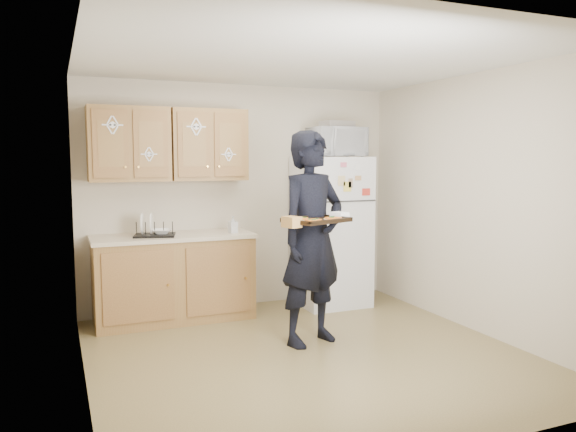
{
  "coord_description": "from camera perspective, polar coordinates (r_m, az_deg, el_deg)",
  "views": [
    {
      "loc": [
        -1.96,
        -4.27,
        1.69
      ],
      "look_at": [
        0.01,
        0.45,
        1.16
      ],
      "focal_mm": 35.0,
      "sensor_mm": 36.0,
      "label": 1
    }
  ],
  "objects": [
    {
      "name": "ceiling",
      "position": [
        4.77,
        2.08,
        15.71
      ],
      "size": [
        3.6,
        3.6,
        0.0
      ],
      "primitive_type": "plane",
      "color": "silver",
      "rests_on": "wall_back"
    },
    {
      "name": "wall_left",
      "position": [
        4.29,
        -20.35,
        -0.32
      ],
      "size": [
        0.04,
        3.6,
        2.5
      ],
      "primitive_type": "cube",
      "color": "beige",
      "rests_on": "floor"
    },
    {
      "name": "refrigerator",
      "position": [
        6.46,
        4.37,
        -1.55
      ],
      "size": [
        0.75,
        0.7,
        1.7
      ],
      "primitive_type": "cube",
      "color": "silver",
      "rests_on": "floor"
    },
    {
      "name": "dish_rack",
      "position": [
        5.82,
        -13.4,
        -1.24
      ],
      "size": [
        0.46,
        0.39,
        0.16
      ],
      "primitive_type": "cube",
      "rotation": [
        0.0,
        0.0,
        -0.25
      ],
      "color": "black",
      "rests_on": "countertop"
    },
    {
      "name": "countertop",
      "position": [
        5.91,
        -11.6,
        -2.06
      ],
      "size": [
        1.64,
        0.64,
        0.04
      ],
      "primitive_type": "cube",
      "color": "beige",
      "rests_on": "base_cabinet"
    },
    {
      "name": "wall_back",
      "position": [
        6.39,
        -4.73,
        1.98
      ],
      "size": [
        3.6,
        0.04,
        2.5
      ],
      "primitive_type": "cube",
      "color": "beige",
      "rests_on": "floor"
    },
    {
      "name": "bowl",
      "position": [
        5.84,
        -12.7,
        -1.55
      ],
      "size": [
        0.23,
        0.23,
        0.05
      ],
      "primitive_type": "imported",
      "rotation": [
        0.0,
        0.0,
        -0.18
      ],
      "color": "white",
      "rests_on": "dish_rack"
    },
    {
      "name": "floor",
      "position": [
        4.99,
        1.97,
        -13.84
      ],
      "size": [
        3.6,
        3.6,
        0.0
      ],
      "primitive_type": "plane",
      "color": "brown",
      "rests_on": "ground"
    },
    {
      "name": "cereal_box",
      "position": [
        7.03,
        7.2,
        -6.68
      ],
      "size": [
        0.2,
        0.07,
        0.32
      ],
      "primitive_type": "cube",
      "color": "gold",
      "rests_on": "floor"
    },
    {
      "name": "pizza_front_right",
      "position": [
        4.77,
        4.61,
        -0.24
      ],
      "size": [
        0.17,
        0.17,
        0.02
      ],
      "primitive_type": "cylinder",
      "color": "orange",
      "rests_on": "baking_tray"
    },
    {
      "name": "upper_cab_left",
      "position": [
        5.93,
        -15.87,
        7.02
      ],
      "size": [
        0.8,
        0.33,
        0.75
      ],
      "primitive_type": "cube",
      "color": "#8E5E31",
      "rests_on": "wall_back"
    },
    {
      "name": "foil_pan",
      "position": [
        6.42,
        5.0,
        9.27
      ],
      "size": [
        0.36,
        0.27,
        0.07
      ],
      "primitive_type": "cube",
      "rotation": [
        0.0,
        0.0,
        0.09
      ],
      "color": "silver",
      "rests_on": "microwave"
    },
    {
      "name": "pizza_back_left",
      "position": [
        4.73,
        1.19,
        -0.28
      ],
      "size": [
        0.17,
        0.17,
        0.02
      ],
      "primitive_type": "cylinder",
      "color": "orange",
      "rests_on": "baking_tray"
    },
    {
      "name": "microwave",
      "position": [
        6.38,
        4.96,
        7.49
      ],
      "size": [
        0.61,
        0.43,
        0.33
      ],
      "primitive_type": "imported",
      "rotation": [
        0.0,
        0.0,
        0.04
      ],
      "color": "silver",
      "rests_on": "refrigerator"
    },
    {
      "name": "soap_bottle",
      "position": [
        5.94,
        -5.62,
        -0.87
      ],
      "size": [
        0.09,
        0.09,
        0.18
      ],
      "primitive_type": "imported",
      "rotation": [
        0.0,
        0.0,
        0.18
      ],
      "color": "silver",
      "rests_on": "countertop"
    },
    {
      "name": "baking_tray",
      "position": [
        4.75,
        2.91,
        -0.47
      ],
      "size": [
        0.59,
        0.51,
        0.04
      ],
      "primitive_type": "cube",
      "rotation": [
        0.0,
        0.0,
        0.32
      ],
      "color": "black",
      "rests_on": "person"
    },
    {
      "name": "pizza_front_left",
      "position": [
        4.61,
        2.58,
        -0.45
      ],
      "size": [
        0.17,
        0.17,
        0.02
      ],
      "primitive_type": "cylinder",
      "color": "orange",
      "rests_on": "baking_tray"
    },
    {
      "name": "person",
      "position": [
        5.07,
        2.47,
        -2.27
      ],
      "size": [
        0.81,
        0.66,
        1.93
      ],
      "primitive_type": "imported",
      "rotation": [
        0.0,
        0.0,
        0.32
      ],
      "color": "black",
      "rests_on": "floor"
    },
    {
      "name": "wall_front",
      "position": [
        3.19,
        15.69,
        -2.24
      ],
      "size": [
        3.6,
        0.04,
        2.5
      ],
      "primitive_type": "cube",
      "color": "beige",
      "rests_on": "floor"
    },
    {
      "name": "base_cabinet",
      "position": [
        5.99,
        -11.51,
        -6.32
      ],
      "size": [
        1.6,
        0.6,
        0.86
      ],
      "primitive_type": "cube",
      "color": "#8E5E31",
      "rests_on": "floor"
    },
    {
      "name": "upper_cab_right",
      "position": [
        6.08,
        -8.12,
        7.15
      ],
      "size": [
        0.8,
        0.33,
        0.75
      ],
      "primitive_type": "cube",
      "color": "#8E5E31",
      "rests_on": "wall_back"
    },
    {
      "name": "wall_right",
      "position": [
        5.71,
        18.68,
        1.21
      ],
      "size": [
        0.04,
        3.6,
        2.5
      ],
      "primitive_type": "cube",
      "color": "beige",
      "rests_on": "floor"
    }
  ]
}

